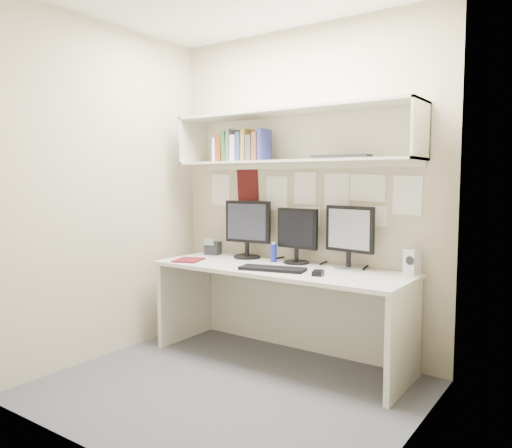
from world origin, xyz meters
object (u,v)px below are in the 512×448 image
Objects in this scene: monitor_left at (248,227)px; maroon_notebook at (189,260)px; monitor_right at (349,235)px; keyboard at (273,269)px; monitor_center at (297,233)px; speaker at (412,262)px; desk at (280,314)px; desk_phone at (213,248)px.

maroon_notebook is (-0.30, -0.40, -0.26)m from monitor_left.
keyboard is (-0.43, -0.38, -0.24)m from monitor_right.
monitor_left is at bearing 129.49° from keyboard.
monitor_left is 0.48m from monitor_center.
monitor_left reaches higher than speaker.
speaker reaches higher than desk.
desk is at bearing -145.83° from monitor_right.
keyboard is 0.80m from maroon_notebook.
desk is at bearing -31.69° from monitor_left.
speaker is at bearing -5.13° from monitor_left.
monitor_left is 0.93m from monitor_right.
desk is at bearing -150.03° from speaker.
speaker is (0.89, 0.40, 0.08)m from keyboard.
speaker reaches higher than keyboard.
monitor_left is 3.22× the size of desk_phone.
monitor_right is (0.93, 0.00, -0.01)m from monitor_left.
speaker reaches higher than desk_phone.
desk is at bearing -4.83° from maroon_notebook.
desk is 8.22× the size of maroon_notebook.
monitor_center is 0.45m from monitor_right.
monitor_left is 0.67m from keyboard.
speaker is (1.39, 0.03, -0.17)m from monitor_left.
monitor_right is 1.31m from desk_phone.
monitor_right is 2.62× the size of speaker.
monitor_right reaches higher than monitor_center.
keyboard reaches higher than desk.
monitor_center reaches higher than keyboard.
monitor_left is at bearing 34.69° from maroon_notebook.
monitor_right is at bearing -161.51° from speaker.
monitor_right is at bearing 27.65° from keyboard.
desk_phone is (-1.29, -0.02, -0.20)m from monitor_right.
monitor_right is (0.47, 0.22, 0.62)m from desk.
monitor_right reaches higher than desk.
monitor_left is 1.40m from speaker.
keyboard is (0.01, -0.38, -0.23)m from monitor_center.
monitor_right reaches higher than maroon_notebook.
keyboard is 0.93m from desk_phone.
monitor_right is 0.62m from keyboard.
monitor_center is at bearing -6.26° from monitor_left.
monitor_center is 2.90× the size of desk_phone.
monitor_center is 2.44× the size of speaker.
monitor_left is 1.01× the size of keyboard.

